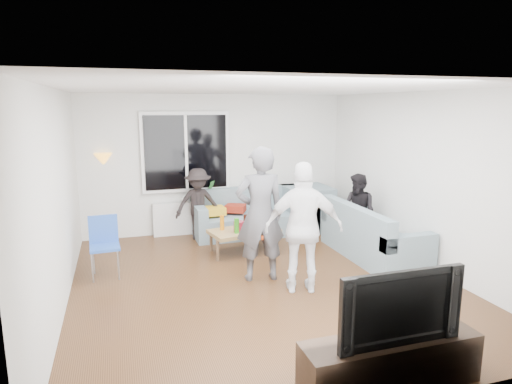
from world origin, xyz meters
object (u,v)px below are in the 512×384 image
object	(u,v)px
player_right	(304,228)
player_left	(260,214)
spectator_back	(198,204)
television	(394,303)
side_chair	(105,248)
spectator_right	(358,211)
sofa_right_section	(373,231)
coffee_table	(244,241)
floor_lamp	(106,197)
tv_console	(390,362)
sofa_back_section	(255,212)

from	to	relation	value
player_right	player_left	bearing A→B (deg)	-35.62
spectator_back	television	distance (m)	4.87
side_chair	player_left	bearing A→B (deg)	-22.49
side_chair	spectator_right	size ratio (longest dim) A/B	0.67
television	side_chair	bearing A→B (deg)	125.49
sofa_right_section	coffee_table	size ratio (longest dim) A/B	1.82
side_chair	television	distance (m)	4.13
coffee_table	spectator_right	world-z (taller)	spectator_right
floor_lamp	spectator_right	world-z (taller)	floor_lamp
side_chair	floor_lamp	xyz separation A→B (m)	(0.00, 1.93, 0.35)
floor_lamp	tv_console	distance (m)	5.82
player_right	coffee_table	bearing A→B (deg)	-61.52
floor_lamp	television	world-z (taller)	floor_lamp
player_right	tv_console	distance (m)	2.18
sofa_back_section	side_chair	bearing A→B (deg)	-151.92
spectator_right	tv_console	size ratio (longest dim) A/B	0.80
side_chair	spectator_right	distance (m)	4.08
sofa_back_section	sofa_right_section	world-z (taller)	same
coffee_table	side_chair	size ratio (longest dim) A/B	1.28
sofa_right_section	tv_console	bearing A→B (deg)	150.51
sofa_right_section	side_chair	bearing A→B (deg)	84.61
spectator_back	spectator_right	bearing A→B (deg)	-28.58
sofa_right_section	player_left	bearing A→B (deg)	99.50
side_chair	player_right	world-z (taller)	player_right
sofa_back_section	sofa_right_section	bearing A→B (deg)	-51.89
floor_lamp	sofa_back_section	bearing A→B (deg)	-10.87
floor_lamp	television	distance (m)	5.80
floor_lamp	player_right	world-z (taller)	player_right
sofa_right_section	coffee_table	world-z (taller)	sofa_right_section
television	floor_lamp	bearing A→B (deg)	114.36
sofa_back_section	player_left	xyz separation A→B (m)	(-0.60, -2.14, 0.51)
side_chair	spectator_back	bearing A→B (deg)	39.10
spectator_back	sofa_right_section	bearing A→B (deg)	-36.42
side_chair	floor_lamp	world-z (taller)	floor_lamp
sofa_back_section	side_chair	distance (m)	3.01
player_left	spectator_back	world-z (taller)	player_left
sofa_right_section	coffee_table	bearing A→B (deg)	67.49
coffee_table	floor_lamp	xyz separation A→B (m)	(-2.15, 1.52, 0.58)
player_left	tv_console	bearing A→B (deg)	104.03
television	player_left	bearing A→B (deg)	97.13
sofa_right_section	spectator_right	size ratio (longest dim) A/B	1.57
side_chair	player_left	xyz separation A→B (m)	(2.06, -0.72, 0.50)
coffee_table	television	distance (m)	3.81
sofa_back_section	player_left	size ratio (longest dim) A/B	1.23
sofa_back_section	television	distance (m)	4.79
coffee_table	side_chair	xyz separation A→B (m)	(-2.15, -0.41, 0.23)
floor_lamp	television	xyz separation A→B (m)	(2.39, -5.28, -0.01)
sofa_back_section	player_right	world-z (taller)	player_right
spectator_right	spectator_back	size ratio (longest dim) A/B	0.99
coffee_table	television	xyz separation A→B (m)	(0.24, -3.76, 0.57)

